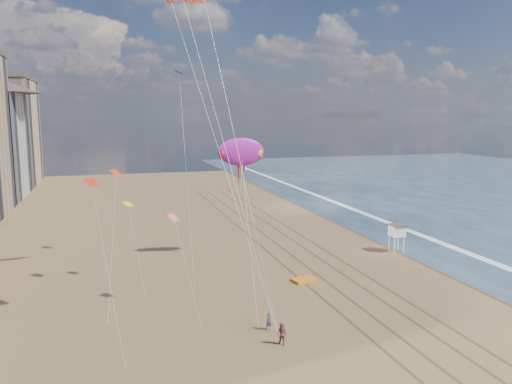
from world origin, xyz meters
TOP-DOWN VIEW (x-y plane):
  - wet_sand at (19.00, 40.00)m, footprint 260.00×260.00m
  - foam at (23.20, 40.00)m, footprint 260.00×260.00m
  - tracks at (2.55, 30.00)m, footprint 7.68×120.00m
  - lifeguard_stand at (14.77, 31.32)m, footprint 1.98×1.98m
  - grounded_kite at (-1.05, 23.92)m, footprint 2.81×2.16m
  - show_kite at (-5.04, 34.63)m, footprint 5.08×11.09m
  - kite_flyer_a at (-8.34, 13.42)m, footprint 0.55×0.37m
  - kite_flyer_b at (-8.24, 10.51)m, footprint 1.06×1.08m
  - small_kites at (-17.64, 26.86)m, footprint 11.33×16.51m

SIDE VIEW (x-z plane):
  - wet_sand at x=19.00m, z-range 0.00..0.00m
  - foam at x=23.20m, z-range 0.00..0.00m
  - tracks at x=2.55m, z-range 0.00..0.01m
  - grounded_kite at x=-1.05m, z-range 0.00..0.28m
  - kite_flyer_a at x=-8.34m, z-range 0.00..1.47m
  - kite_flyer_b at x=-8.24m, z-range 0.00..1.75m
  - lifeguard_stand at x=14.77m, z-range 0.97..4.54m
  - small_kites at x=-17.64m, z-range 5.60..20.17m
  - show_kite at x=-5.04m, z-range 0.77..25.31m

